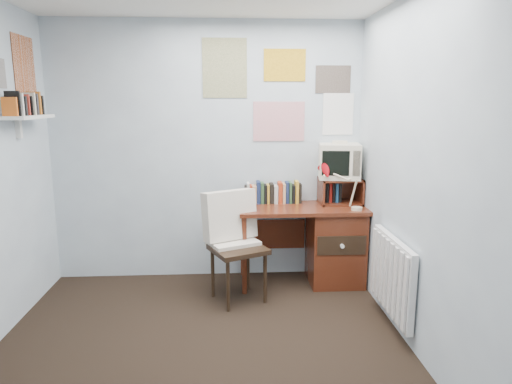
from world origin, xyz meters
TOP-DOWN VIEW (x-y plane):
  - ground at (0.00, 0.00)m, footprint 3.50×3.50m
  - back_wall at (0.00, 1.75)m, footprint 3.00×0.02m
  - right_wall at (1.50, 0.00)m, footprint 0.02×3.50m
  - desk at (1.17, 1.48)m, footprint 1.20×0.55m
  - desk_chair at (0.28, 1.11)m, footprint 0.63×0.62m
  - desk_lamp at (1.38, 1.31)m, footprint 0.31×0.29m
  - tv_riser at (1.29, 1.59)m, footprint 0.40×0.30m
  - crt_tv at (1.27, 1.61)m, footprint 0.43×0.41m
  - book_row at (0.66, 1.66)m, footprint 0.60×0.14m
  - radiator at (1.46, 0.55)m, footprint 0.09×0.80m
  - wall_shelf at (-1.40, 1.10)m, footprint 0.20×0.62m
  - posters_back at (0.70, 1.74)m, footprint 1.20×0.01m
  - posters_left at (-1.49, 1.10)m, footprint 0.01×0.70m

SIDE VIEW (x-z plane):
  - ground at x=0.00m, z-range 0.00..0.00m
  - desk at x=1.17m, z-range 0.03..0.79m
  - radiator at x=1.46m, z-range 0.12..0.72m
  - desk_chair at x=0.28m, z-range 0.00..0.94m
  - book_row at x=0.66m, z-range 0.76..0.98m
  - tv_riser at x=1.29m, z-range 0.76..1.01m
  - desk_lamp at x=1.38m, z-range 0.76..1.13m
  - crt_tv at x=1.27m, z-range 1.01..1.37m
  - back_wall at x=0.00m, z-range 0.00..2.50m
  - right_wall at x=1.50m, z-range 0.00..2.50m
  - wall_shelf at x=-1.40m, z-range 1.50..1.74m
  - posters_back at x=0.70m, z-range 1.40..2.30m
  - posters_left at x=-1.49m, z-range 1.70..2.30m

